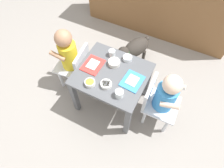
{
  "coord_description": "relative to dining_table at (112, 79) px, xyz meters",
  "views": [
    {
      "loc": [
        0.43,
        -0.83,
        1.7
      ],
      "look_at": [
        0.0,
        0.0,
        0.3
      ],
      "focal_mm": 30.34,
      "sensor_mm": 36.0,
      "label": 1
    }
  ],
  "objects": [
    {
      "name": "water_cup_right",
      "position": [
        0.15,
        -0.17,
        0.11
      ],
      "size": [
        0.06,
        0.06,
        0.06
      ],
      "color": "white",
      "rests_on": "dining_table"
    },
    {
      "name": "veggie_bowl_far",
      "position": [
        -0.1,
        -0.18,
        0.1
      ],
      "size": [
        0.08,
        0.08,
        0.03
      ],
      "color": "white",
      "rests_on": "dining_table"
    },
    {
      "name": "dog",
      "position": [
        -0.02,
        0.57,
        -0.16
      ],
      "size": [
        0.29,
        0.42,
        0.32
      ],
      "color": "#332D28",
      "rests_on": "ground"
    },
    {
      "name": "ground_plane",
      "position": [
        0.0,
        0.0,
        -0.38
      ],
      "size": [
        7.0,
        7.0,
        0.0
      ],
      "primitive_type": "plane",
      "color": "gray"
    },
    {
      "name": "veggie_bowl_near",
      "position": [
        0.05,
        0.19,
        0.1
      ],
      "size": [
        0.08,
        0.08,
        0.04
      ],
      "color": "white",
      "rests_on": "dining_table"
    },
    {
      "name": "cereal_bowl_right_side",
      "position": [
        0.02,
        -0.13,
        0.1
      ],
      "size": [
        0.09,
        0.09,
        0.03
      ],
      "color": "white",
      "rests_on": "dining_table"
    },
    {
      "name": "seated_child_right",
      "position": [
        0.45,
        0.02,
        0.03
      ],
      "size": [
        0.29,
        0.29,
        0.65
      ],
      "color": "silver",
      "rests_on": "ground"
    },
    {
      "name": "cereal_bowl_left_side",
      "position": [
        -0.03,
        0.09,
        0.1
      ],
      "size": [
        0.1,
        0.1,
        0.04
      ],
      "color": "silver",
      "rests_on": "dining_table"
    },
    {
      "name": "food_tray_left",
      "position": [
        -0.18,
        0.0,
        0.09
      ],
      "size": [
        0.15,
        0.19,
        0.02
      ],
      "color": "red",
      "rests_on": "dining_table"
    },
    {
      "name": "dining_table",
      "position": [
        0.0,
        0.0,
        0.0
      ],
      "size": [
        0.58,
        0.52,
        0.46
      ],
      "color": "#515459",
      "rests_on": "ground"
    },
    {
      "name": "food_tray_right",
      "position": [
        0.18,
        0.0,
        0.09
      ],
      "size": [
        0.17,
        0.19,
        0.02
      ],
      "color": "#388CD8",
      "rests_on": "dining_table"
    },
    {
      "name": "water_cup_left",
      "position": [
        -0.09,
        0.17,
        0.11
      ],
      "size": [
        0.06,
        0.06,
        0.06
      ],
      "color": "white",
      "rests_on": "dining_table"
    },
    {
      "name": "seated_child_left",
      "position": [
        -0.45,
        0.04,
        0.05
      ],
      "size": [
        0.31,
        0.31,
        0.69
      ],
      "color": "silver",
      "rests_on": "ground"
    }
  ]
}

